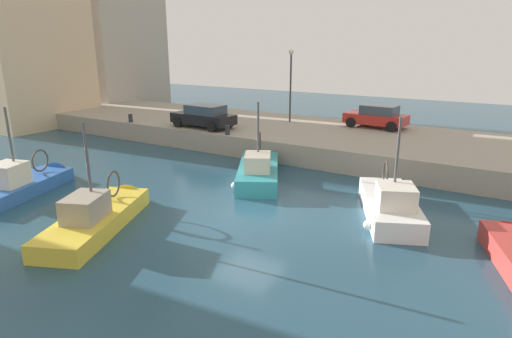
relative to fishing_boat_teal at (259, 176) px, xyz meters
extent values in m
plane|color=navy|center=(-4.28, -2.05, -0.12)|extent=(80.00, 80.00, 0.00)
cube|color=#9E9384|center=(7.22, -2.05, 0.48)|extent=(9.00, 56.00, 1.20)
cube|color=teal|center=(-0.28, -0.15, -0.12)|extent=(5.55, 4.13, 1.53)
cone|color=teal|center=(2.37, 1.27, -0.12)|extent=(1.57, 1.89, 1.66)
cube|color=#B2A893|center=(-0.28, -0.15, 0.57)|extent=(5.30, 3.90, 0.08)
cube|color=#B7AD99|center=(-1.08, -0.58, 1.01)|extent=(1.91, 1.75, 0.80)
cylinder|color=#4C4C51|center=(-0.67, -0.36, 2.15)|extent=(0.10, 0.10, 3.17)
torus|color=#3F3833|center=(1.03, 0.55, 1.32)|extent=(1.17, 0.67, 1.28)
sphere|color=white|center=(-2.16, -0.01, 0.11)|extent=(0.32, 0.32, 0.32)
cube|color=gold|center=(-8.22, 1.91, -0.12)|extent=(5.81, 3.79, 1.28)
cone|color=gold|center=(-5.33, 3.12, -0.12)|extent=(1.45, 1.82, 1.60)
cube|color=#896B4C|center=(-8.22, 1.91, 0.45)|extent=(5.55, 3.57, 0.08)
cube|color=gray|center=(-8.74, 1.70, 0.93)|extent=(1.87, 1.64, 0.87)
cylinder|color=#4C4C51|center=(-8.31, 1.88, 2.12)|extent=(0.10, 0.10, 3.33)
torus|color=#3F3833|center=(-6.78, 2.52, 1.08)|extent=(0.99, 0.48, 1.04)
sphere|color=white|center=(-10.13, 2.17, 0.07)|extent=(0.32, 0.32, 0.32)
cone|color=#BC3833|center=(-1.39, -10.54, -0.12)|extent=(1.33, 1.68, 1.47)
cube|color=#2D60B7|center=(-7.39, 7.84, -0.12)|extent=(5.18, 3.10, 1.17)
cone|color=#2D60B7|center=(-4.72, 8.63, -0.12)|extent=(1.32, 1.80, 1.61)
cube|color=#9E7A51|center=(-7.39, 7.84, 0.41)|extent=(4.95, 2.91, 0.08)
cube|color=beige|center=(-7.92, 7.68, 0.94)|extent=(1.59, 1.56, 0.98)
cylinder|color=#4C4C51|center=(-7.54, 7.79, 2.08)|extent=(0.10, 0.10, 3.35)
torus|color=#3F3833|center=(-6.08, 8.22, 1.05)|extent=(1.04, 0.38, 1.06)
cube|color=white|center=(-1.59, -6.77, -0.12)|extent=(5.27, 3.61, 1.52)
cone|color=white|center=(1.01, -5.63, -0.12)|extent=(1.46, 1.81, 1.58)
cube|color=#896B4C|center=(-1.59, -6.77, 0.57)|extent=(5.03, 3.40, 0.08)
cube|color=beige|center=(-2.51, -7.17, 1.03)|extent=(1.76, 1.71, 0.85)
cylinder|color=#4C4C51|center=(-2.13, -7.01, 2.21)|extent=(0.10, 0.10, 3.28)
torus|color=#3F3833|center=(-0.31, -6.21, 1.19)|extent=(0.98, 0.49, 1.03)
sphere|color=white|center=(-3.35, -6.48, 0.11)|extent=(0.32, 0.32, 0.32)
cube|color=red|center=(9.78, -2.90, 1.65)|extent=(1.98, 3.93, 0.60)
cube|color=#384756|center=(9.76, -3.09, 2.23)|extent=(1.66, 2.24, 0.57)
cylinder|color=black|center=(9.01, -1.55, 1.40)|extent=(0.26, 0.65, 0.64)
cylinder|color=black|center=(10.72, -1.67, 1.40)|extent=(0.26, 0.65, 0.64)
cylinder|color=black|center=(8.83, -4.14, 1.40)|extent=(0.26, 0.65, 0.64)
cylinder|color=black|center=(10.54, -4.26, 1.40)|extent=(0.26, 0.65, 0.64)
cube|color=black|center=(4.15, 6.56, 1.66)|extent=(1.95, 4.23, 0.61)
cube|color=#384756|center=(4.14, 6.35, 2.25)|extent=(1.65, 2.40, 0.58)
cylinder|color=black|center=(3.35, 8.01, 1.40)|extent=(0.25, 0.65, 0.64)
cylinder|color=black|center=(5.09, 7.92, 1.40)|extent=(0.25, 0.65, 0.64)
cylinder|color=black|center=(3.21, 5.19, 1.40)|extent=(0.25, 0.65, 0.64)
cylinder|color=black|center=(4.95, 5.10, 1.40)|extent=(0.25, 0.65, 0.64)
cylinder|color=#2D2D33|center=(3.07, 3.95, 1.35)|extent=(0.28, 0.28, 0.55)
cylinder|color=#2D2D33|center=(3.07, 11.95, 1.35)|extent=(0.28, 0.28, 0.55)
cylinder|color=#38383D|center=(8.72, 2.67, 3.33)|extent=(0.12, 0.12, 4.50)
sphere|color=#F2EACC|center=(8.72, 2.67, 5.73)|extent=(0.36, 0.36, 0.36)
cube|color=beige|center=(3.14, 23.73, 7.11)|extent=(7.85, 8.16, 14.46)
camera|label=1|loc=(-17.48, -10.29, 6.35)|focal=30.21mm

